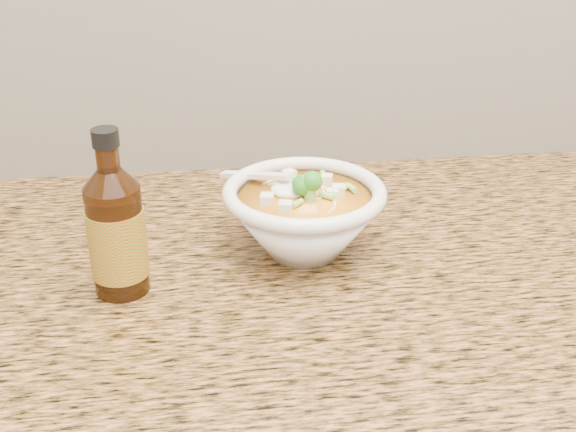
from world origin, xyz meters
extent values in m
cube|color=beige|center=(0.00, 1.99, 1.15)|extent=(4.00, 0.02, 0.50)
cube|color=#9E623A|center=(0.00, 1.68, 0.88)|extent=(4.00, 0.68, 0.04)
cylinder|color=white|center=(-0.17, 1.70, 0.90)|extent=(0.08, 0.08, 0.01)
torus|color=white|center=(-0.17, 1.70, 0.98)|extent=(0.20, 0.20, 0.02)
torus|color=beige|center=(-0.16, 1.72, 0.98)|extent=(0.09, 0.09, 0.00)
torus|color=beige|center=(-0.17, 1.68, 0.97)|extent=(0.07, 0.07, 0.00)
torus|color=beige|center=(-0.17, 1.69, 0.97)|extent=(0.07, 0.07, 0.00)
torus|color=beige|center=(-0.16, 1.70, 0.97)|extent=(0.14, 0.14, 0.00)
torus|color=beige|center=(-0.19, 1.71, 0.97)|extent=(0.06, 0.06, 0.00)
torus|color=beige|center=(-0.19, 1.71, 0.97)|extent=(0.11, 0.11, 0.00)
torus|color=beige|center=(-0.19, 1.69, 0.97)|extent=(0.08, 0.08, 0.00)
torus|color=beige|center=(-0.16, 1.69, 0.96)|extent=(0.11, 0.11, 0.00)
torus|color=beige|center=(-0.19, 1.71, 0.96)|extent=(0.07, 0.07, 0.00)
torus|color=beige|center=(-0.18, 1.68, 0.96)|extent=(0.10, 0.10, 0.00)
cube|color=silver|center=(-0.16, 1.64, 0.98)|extent=(0.02, 0.02, 0.01)
cube|color=silver|center=(-0.14, 1.72, 0.98)|extent=(0.02, 0.02, 0.02)
cube|color=silver|center=(-0.16, 1.73, 0.98)|extent=(0.02, 0.02, 0.02)
cube|color=silver|center=(-0.14, 1.71, 0.98)|extent=(0.02, 0.02, 0.02)
cube|color=silver|center=(-0.19, 1.72, 0.98)|extent=(0.02, 0.02, 0.02)
cube|color=silver|center=(-0.21, 1.72, 0.98)|extent=(0.02, 0.02, 0.01)
cube|color=silver|center=(-0.12, 1.68, 0.98)|extent=(0.02, 0.02, 0.01)
cube|color=silver|center=(-0.15, 1.69, 0.98)|extent=(0.02, 0.02, 0.02)
cube|color=silver|center=(-0.21, 1.73, 0.98)|extent=(0.02, 0.02, 0.01)
cube|color=silver|center=(-0.19, 1.71, 0.98)|extent=(0.02, 0.02, 0.01)
ellipsoid|color=#196014|center=(-0.16, 1.69, 0.99)|extent=(0.04, 0.04, 0.03)
cylinder|color=#86C84C|center=(-0.12, 1.68, 0.98)|extent=(0.01, 0.02, 0.01)
cylinder|color=#86C84C|center=(-0.12, 1.73, 0.98)|extent=(0.01, 0.02, 0.01)
cylinder|color=#86C84C|center=(-0.14, 1.65, 0.98)|extent=(0.01, 0.02, 0.01)
cylinder|color=#86C84C|center=(-0.22, 1.73, 0.98)|extent=(0.02, 0.01, 0.01)
cylinder|color=#86C84C|center=(-0.19, 1.65, 0.98)|extent=(0.02, 0.02, 0.01)
ellipsoid|color=white|center=(-0.19, 1.71, 0.98)|extent=(0.05, 0.05, 0.02)
cube|color=white|center=(-0.22, 1.75, 0.99)|extent=(0.09, 0.08, 0.03)
cylinder|color=#3C1C08|center=(-0.39, 1.64, 0.96)|extent=(0.08, 0.08, 0.13)
cylinder|color=#3C1C08|center=(-0.39, 1.64, 1.06)|extent=(0.03, 0.03, 0.03)
cylinder|color=black|center=(-0.39, 1.64, 1.08)|extent=(0.04, 0.04, 0.02)
cylinder|color=red|center=(-0.39, 1.64, 0.96)|extent=(0.08, 0.08, 0.08)
camera|label=1|loc=(-0.29, 0.92, 1.35)|focal=45.00mm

